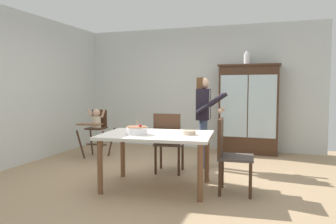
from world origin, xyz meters
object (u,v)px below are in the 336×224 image
serving_bowl (189,133)px  dining_chair_right_end (228,150)px  adult_person (204,111)px  dining_table (157,140)px  china_cabinet (248,109)px  high_chair_with_toddler (96,124)px  dining_chair_far_side (168,139)px  birthday_cake (137,130)px  ceramic_vase (247,59)px

serving_bowl → dining_chair_right_end: size_ratio=0.19×
adult_person → dining_table: adult_person is taller
china_cabinet → serving_bowl: size_ratio=10.19×
serving_bowl → dining_chair_right_end: 0.55m
high_chair_with_toddler → serving_bowl: size_ratio=5.28×
china_cabinet → adult_person: bearing=-113.5°
dining_chair_far_side → dining_chair_right_end: 1.19m
dining_table → birthday_cake: (-0.22, -0.16, 0.14)m
china_cabinet → high_chair_with_toddler: 3.10m
serving_bowl → ceramic_vase: bearing=79.1°
ceramic_vase → serving_bowl: 3.00m
dining_table → dining_chair_right_end: dining_chair_right_end is taller
china_cabinet → high_chair_with_toddler: china_cabinet is taller
birthday_cake → dining_chair_right_end: bearing=12.4°
dining_chair_right_end → china_cabinet: bearing=-5.1°
serving_bowl → china_cabinet: bearing=78.1°
dining_chair_right_end → adult_person: bearing=21.6°
dining_table → birthday_cake: birthday_cake is taller
adult_person → birthday_cake: 1.58m
serving_bowl → dining_chair_far_side: (-0.51, 0.67, -0.21)m
dining_chair_far_side → dining_table: bearing=89.2°
high_chair_with_toddler → dining_chair_right_end: (2.71, -1.30, -0.10)m
dining_table → serving_bowl: bearing=6.2°
dining_table → dining_chair_far_side: dining_chair_far_side is taller
birthday_cake → dining_chair_right_end: dining_chair_right_end is taller
china_cabinet → dining_table: china_cabinet is taller
high_chair_with_toddler → dining_chair_far_side: size_ratio=0.99×
high_chair_with_toddler → china_cabinet: bearing=20.9°
high_chair_with_toddler → adult_person: adult_person is taller
china_cabinet → birthday_cake: china_cabinet is taller
dining_table → serving_bowl: size_ratio=8.65×
birthday_cake → adult_person: bearing=67.9°
dining_table → dining_chair_far_side: (-0.07, 0.71, -0.09)m
ceramic_vase → dining_table: bearing=-109.2°
adult_person → serving_bowl: 1.27m
high_chair_with_toddler → adult_person: bearing=-7.7°
high_chair_with_toddler → dining_table: high_chair_with_toddler is taller
high_chair_with_toddler → adult_person: 2.17m
adult_person → dining_chair_far_side: (-0.45, -0.59, -0.41)m
ceramic_vase → high_chair_with_toddler: (-2.73, -1.36, -1.30)m
china_cabinet → high_chair_with_toddler: (-2.78, -1.35, -0.27)m
high_chair_with_toddler → dining_table: size_ratio=0.61×
high_chair_with_toddler → dining_chair_right_end: dining_chair_right_end is taller
birthday_cake → dining_chair_right_end: size_ratio=0.29×
adult_person → serving_bowl: (0.06, -1.25, -0.20)m
ceramic_vase → dining_table: ceramic_vase is taller
ceramic_vase → serving_bowl: size_ratio=1.50×
serving_bowl → birthday_cake: bearing=-162.6°
birthday_cake → dining_table: bearing=35.9°
ceramic_vase → high_chair_with_toddler: 3.31m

